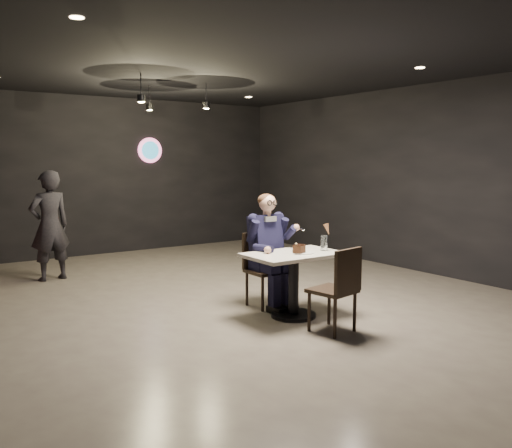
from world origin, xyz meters
TOP-DOWN VIEW (x-y plane):
  - floor at (0.00, 0.00)m, footprint 9.00×9.00m
  - wall_sign at (0.80, 4.47)m, footprint 0.50×0.06m
  - pendant_lights at (0.00, 2.00)m, footprint 1.40×1.20m
  - main_table at (0.20, -0.93)m, footprint 1.10×0.70m
  - chair_far at (0.20, -0.38)m, footprint 0.42×0.46m
  - chair_near at (0.20, -1.58)m, footprint 0.49×0.53m
  - seated_man at (0.20, -0.38)m, footprint 0.60×0.80m
  - dessert_plate at (0.28, -1.01)m, footprint 0.23×0.23m
  - cake_slice at (0.21, -1.01)m, footprint 0.15×0.14m
  - mint_leaf at (0.25, -1.01)m, footprint 0.06×0.04m
  - sundae_glass at (0.59, -1.01)m, footprint 0.08×0.08m
  - wafer_cone at (0.65, -0.99)m, footprint 0.08×0.08m
  - passerby at (-1.62, 2.67)m, footprint 0.66×0.49m

SIDE VIEW (x-z plane):
  - floor at x=0.00m, z-range 0.00..0.00m
  - main_table at x=0.20m, z-range 0.00..0.75m
  - chair_far at x=0.20m, z-range 0.00..0.92m
  - chair_near at x=0.20m, z-range 0.00..0.92m
  - seated_man at x=0.20m, z-range 0.00..1.44m
  - dessert_plate at x=0.28m, z-range 0.75..0.76m
  - cake_slice at x=0.21m, z-range 0.76..0.85m
  - passerby at x=-1.62m, z-range 0.00..1.66m
  - sundae_glass at x=0.59m, z-range 0.75..0.93m
  - mint_leaf at x=0.25m, z-range 0.84..0.85m
  - wafer_cone at x=0.65m, z-range 0.93..1.06m
  - wall_sign at x=0.80m, z-range 1.75..2.25m
  - pendant_lights at x=0.00m, z-range 2.70..3.06m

